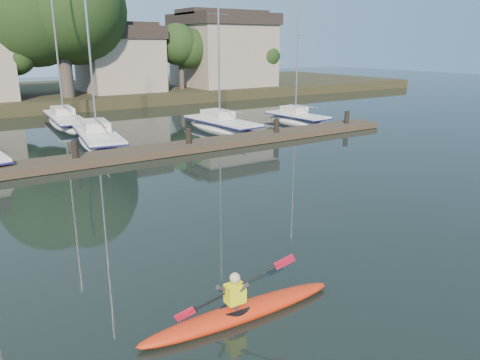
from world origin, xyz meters
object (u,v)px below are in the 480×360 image
kayak (240,309)px  dock (136,153)px  sailboat_3 (222,131)px  sailboat_6 (65,126)px  sailboat_2 (98,145)px  sailboat_4 (297,124)px

kayak → dock: 15.41m
sailboat_3 → sailboat_6: sailboat_6 is taller
kayak → sailboat_2: 20.09m
kayak → sailboat_3: size_ratio=0.36×
sailboat_2 → sailboat_4: bearing=5.9°
kayak → sailboat_3: bearing=61.7°
sailboat_3 → sailboat_4: sailboat_3 is taller
kayak → dock: size_ratio=0.14×
sailboat_2 → sailboat_4: sailboat_2 is taller
sailboat_4 → sailboat_3: bearing=171.8°
sailboat_3 → dock: bearing=-153.1°
kayak → sailboat_4: 26.27m
kayak → sailboat_6: size_ratio=0.31×
dock → sailboat_3: bearing=30.8°
kayak → dock: (3.62, 14.98, 0.02)m
dock → sailboat_2: sailboat_2 is taller
sailboat_4 → dock: bearing=-167.1°
sailboat_3 → sailboat_6: 11.64m
dock → sailboat_4: bearing=16.7°
kayak → sailboat_6: sailboat_6 is taller
sailboat_2 → sailboat_3: size_ratio=1.15×
sailboat_2 → sailboat_4: 14.71m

